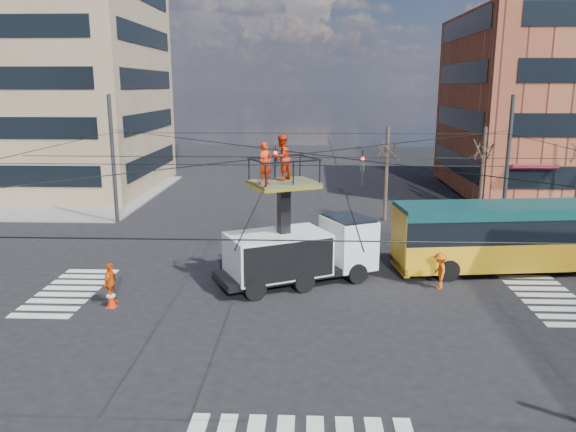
{
  "coord_description": "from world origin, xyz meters",
  "views": [
    {
      "loc": [
        0.2,
        -22.0,
        8.5
      ],
      "look_at": [
        -0.8,
        2.5,
        2.79
      ],
      "focal_mm": 35.0,
      "sensor_mm": 36.0,
      "label": 1
    }
  ],
  "objects_px": {
    "traffic_cone": "(111,298)",
    "worker_ground": "(110,283)",
    "city_bus": "(537,235)",
    "utility_truck": "(301,236)",
    "flagger": "(440,271)"
  },
  "relations": [
    {
      "from": "city_bus",
      "to": "utility_truck",
      "type": "bearing_deg",
      "value": -176.0
    },
    {
      "from": "city_bus",
      "to": "traffic_cone",
      "type": "height_order",
      "value": "city_bus"
    },
    {
      "from": "traffic_cone",
      "to": "worker_ground",
      "type": "height_order",
      "value": "worker_ground"
    },
    {
      "from": "flagger",
      "to": "traffic_cone",
      "type": "bearing_deg",
      "value": -80.26
    },
    {
      "from": "traffic_cone",
      "to": "city_bus",
      "type": "bearing_deg",
      "value": 16.24
    },
    {
      "from": "utility_truck",
      "to": "worker_ground",
      "type": "xyz_separation_m",
      "value": [
        -7.5,
        -2.8,
        -1.26
      ]
    },
    {
      "from": "city_bus",
      "to": "worker_ground",
      "type": "distance_m",
      "value": 19.16
    },
    {
      "from": "city_bus",
      "to": "flagger",
      "type": "bearing_deg",
      "value": -158.64
    },
    {
      "from": "traffic_cone",
      "to": "flagger",
      "type": "relative_size",
      "value": 0.46
    },
    {
      "from": "worker_ground",
      "to": "utility_truck",
      "type": "bearing_deg",
      "value": -65.26
    },
    {
      "from": "city_bus",
      "to": "traffic_cone",
      "type": "xyz_separation_m",
      "value": [
        -18.35,
        -5.35,
        -1.36
      ]
    },
    {
      "from": "traffic_cone",
      "to": "worker_ground",
      "type": "bearing_deg",
      "value": 109.0
    },
    {
      "from": "traffic_cone",
      "to": "worker_ground",
      "type": "distance_m",
      "value": 0.63
    },
    {
      "from": "utility_truck",
      "to": "traffic_cone",
      "type": "distance_m",
      "value": 8.21
    },
    {
      "from": "city_bus",
      "to": "worker_ground",
      "type": "relative_size",
      "value": 8.06
    }
  ]
}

